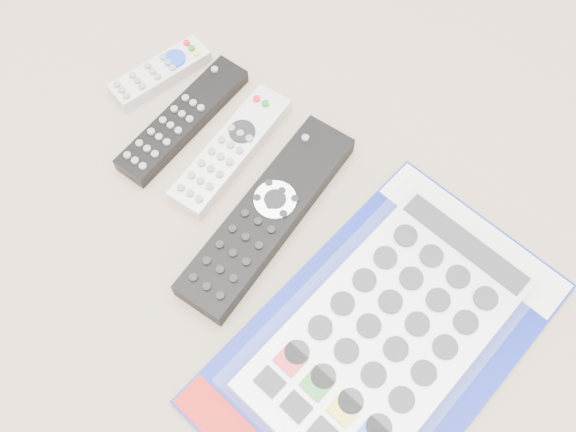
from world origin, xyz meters
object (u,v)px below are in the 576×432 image
Objects in this scene: remote_slim_black at (183,120)px; remote_silver_dvd at (231,150)px; remote_large_black at (268,215)px; remote_small_grey at (160,73)px; jumbo_remote_packaged at (387,333)px.

remote_slim_black is 1.04× the size of remote_silver_dvd.
remote_large_black is (0.09, -0.04, 0.00)m from remote_silver_dvd.
remote_large_black reaches higher than remote_slim_black.
remote_small_grey is at bearing 158.78° from remote_large_black.
remote_large_black is at bearing -4.74° from remote_small_grey.
jumbo_remote_packaged reaches higher than remote_small_grey.
remote_slim_black is 0.51× the size of jumbo_remote_packaged.
remote_large_black is (0.24, -0.07, 0.00)m from remote_small_grey.
jumbo_remote_packaged reaches higher than remote_slim_black.
jumbo_remote_packaged is (0.35, -0.06, 0.01)m from remote_slim_black.
remote_silver_dvd is (0.07, 0.01, -0.00)m from remote_slim_black.
remote_large_black is 0.18m from jumbo_remote_packaged.
remote_small_grey is 0.69× the size of remote_slim_black.
remote_silver_dvd is 0.10m from remote_large_black.
remote_small_grey is at bearing 170.27° from jumbo_remote_packaged.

